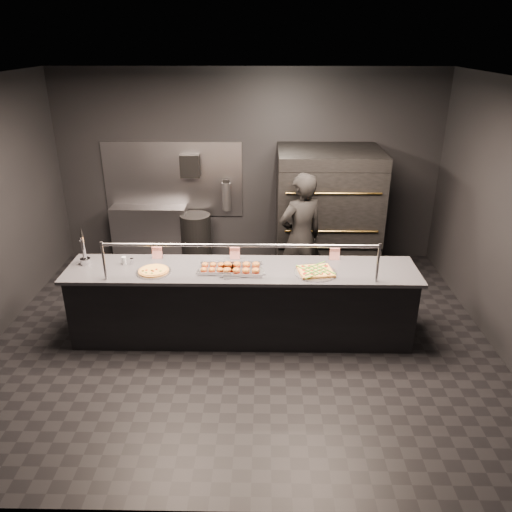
# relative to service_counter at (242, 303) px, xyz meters

# --- Properties ---
(room) EXTENTS (6.04, 6.00, 3.00)m
(room) POSITION_rel_service_counter_xyz_m (-0.02, 0.05, 1.03)
(room) COLOR black
(room) RESTS_ON ground
(service_counter) EXTENTS (4.10, 0.78, 1.37)m
(service_counter) POSITION_rel_service_counter_xyz_m (0.00, 0.00, 0.00)
(service_counter) COLOR black
(service_counter) RESTS_ON ground
(pizza_oven) EXTENTS (1.50, 1.23, 1.91)m
(pizza_oven) POSITION_rel_service_counter_xyz_m (1.20, 1.90, 0.50)
(pizza_oven) COLOR black
(pizza_oven) RESTS_ON ground
(prep_shelf) EXTENTS (1.20, 0.35, 0.90)m
(prep_shelf) POSITION_rel_service_counter_xyz_m (-1.60, 2.32, -0.01)
(prep_shelf) COLOR #99999E
(prep_shelf) RESTS_ON ground
(towel_dispenser) EXTENTS (0.30, 0.20, 0.35)m
(towel_dispenser) POSITION_rel_service_counter_xyz_m (-0.90, 2.39, 1.09)
(towel_dispenser) COLOR black
(towel_dispenser) RESTS_ON room
(fire_extinguisher) EXTENTS (0.14, 0.14, 0.51)m
(fire_extinguisher) POSITION_rel_service_counter_xyz_m (-0.35, 2.40, 0.60)
(fire_extinguisher) COLOR #B2B2B7
(fire_extinguisher) RESTS_ON room
(beer_tap) EXTENTS (0.12, 0.17, 0.47)m
(beer_tap) POSITION_rel_service_counter_xyz_m (-1.86, 0.10, 0.59)
(beer_tap) COLOR silver
(beer_tap) RESTS_ON service_counter
(round_pizza) EXTENTS (0.40, 0.40, 0.03)m
(round_pizza) POSITION_rel_service_counter_xyz_m (-1.01, -0.12, 0.47)
(round_pizza) COLOR silver
(round_pizza) RESTS_ON service_counter
(slider_tray_a) EXTENTS (0.45, 0.36, 0.07)m
(slider_tray_a) POSITION_rel_service_counter_xyz_m (-0.29, -0.05, 0.48)
(slider_tray_a) COLOR silver
(slider_tray_a) RESTS_ON service_counter
(slider_tray_b) EXTENTS (0.56, 0.47, 0.08)m
(slider_tray_b) POSITION_rel_service_counter_xyz_m (-0.00, -0.06, 0.49)
(slider_tray_b) COLOR silver
(slider_tray_b) RESTS_ON service_counter
(square_pizza) EXTENTS (0.48, 0.48, 0.05)m
(square_pizza) POSITION_rel_service_counter_xyz_m (0.85, -0.10, 0.47)
(square_pizza) COLOR silver
(square_pizza) RESTS_ON service_counter
(condiment_jar) EXTENTS (0.14, 0.06, 0.09)m
(condiment_jar) POSITION_rel_service_counter_xyz_m (-1.37, 0.10, 0.50)
(condiment_jar) COLOR silver
(condiment_jar) RESTS_ON service_counter
(tent_cards) EXTENTS (2.27, 0.04, 0.15)m
(tent_cards) POSITION_rel_service_counter_xyz_m (-0.01, 0.28, 0.53)
(tent_cards) COLOR white
(tent_cards) RESTS_ON service_counter
(trash_bin) EXTENTS (0.49, 0.49, 0.81)m
(trash_bin) POSITION_rel_service_counter_xyz_m (-0.84, 2.20, -0.06)
(trash_bin) COLOR black
(trash_bin) RESTS_ON ground
(worker) EXTENTS (0.78, 0.68, 1.80)m
(worker) POSITION_rel_service_counter_xyz_m (0.75, 1.04, 0.43)
(worker) COLOR black
(worker) RESTS_ON ground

